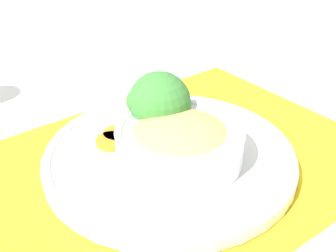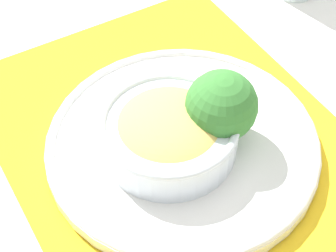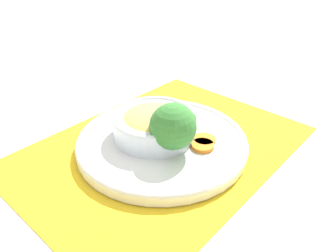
% 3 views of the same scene
% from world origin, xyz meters
% --- Properties ---
extents(ground_plane, '(4.00, 4.00, 0.00)m').
position_xyz_m(ground_plane, '(0.00, 0.00, 0.00)').
color(ground_plane, white).
extents(placemat, '(0.53, 0.39, 0.00)m').
position_xyz_m(placemat, '(0.00, 0.00, 0.00)').
color(placemat, yellow).
rests_on(placemat, ground_plane).
extents(plate, '(0.31, 0.31, 0.02)m').
position_xyz_m(plate, '(0.00, 0.00, 0.02)').
color(plate, white).
rests_on(plate, placemat).
extents(bowl, '(0.15, 0.15, 0.05)m').
position_xyz_m(bowl, '(0.00, -0.02, 0.05)').
color(bowl, silver).
rests_on(bowl, plate).
extents(broccoli_floret, '(0.08, 0.08, 0.09)m').
position_xyz_m(broccoli_floret, '(0.01, 0.04, 0.07)').
color(broccoli_floret, '#759E51').
rests_on(broccoli_floret, plate).
extents(carrot_slice_near, '(0.04, 0.04, 0.01)m').
position_xyz_m(carrot_slice_near, '(-0.03, 0.07, 0.02)').
color(carrot_slice_near, orange).
rests_on(carrot_slice_near, plate).
extents(carrot_slice_middle, '(0.04, 0.04, 0.01)m').
position_xyz_m(carrot_slice_middle, '(-0.04, 0.06, 0.02)').
color(carrot_slice_middle, orange).
rests_on(carrot_slice_middle, plate).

